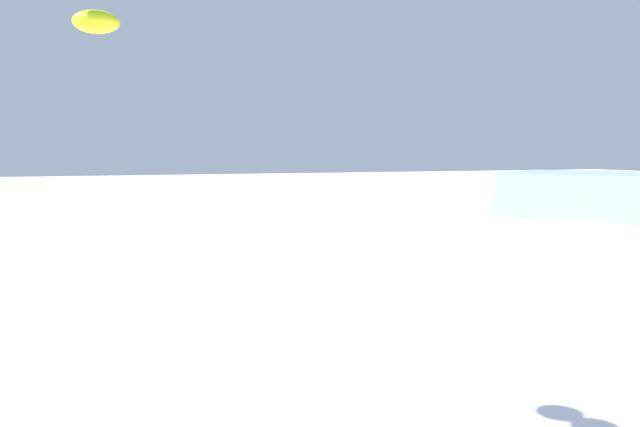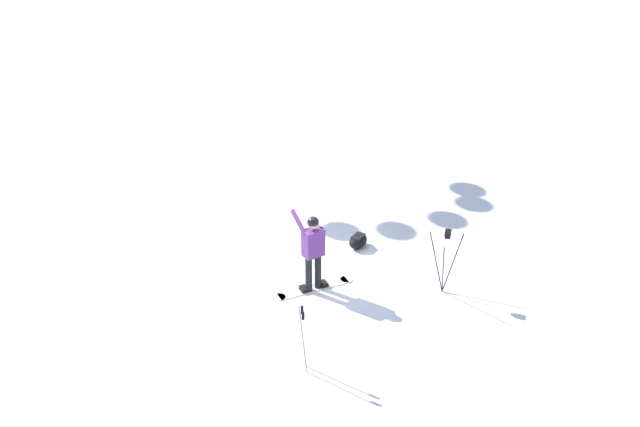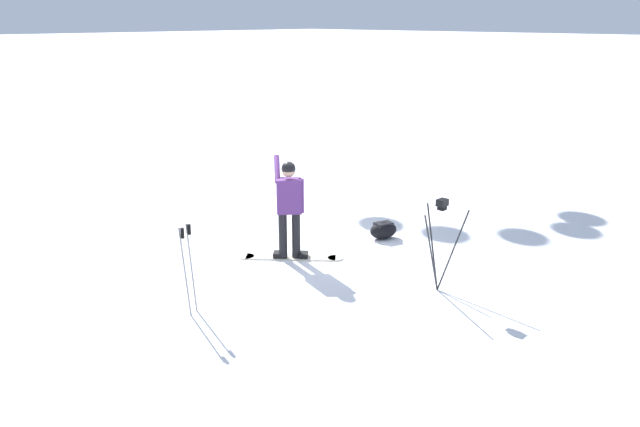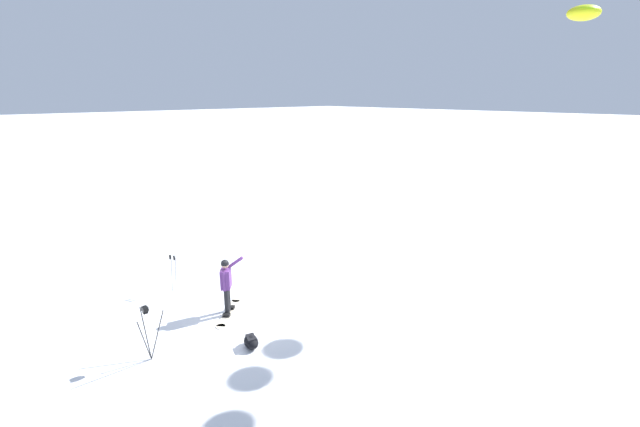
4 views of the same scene
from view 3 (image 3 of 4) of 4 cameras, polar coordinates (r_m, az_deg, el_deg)
ground_plane at (r=11.17m, az=-2.26°, el=-3.12°), size 300.00×300.00×0.00m
snowboarder at (r=10.40m, az=-2.80°, el=1.17°), size 0.76×0.47×1.69m
snowboard at (r=10.72m, az=-2.64°, el=-3.87°), size 1.39×1.26×0.10m
gear_bag_large at (r=11.66m, az=5.70°, el=-1.46°), size 0.49×0.61×0.31m
camera_tripod at (r=9.32m, az=10.76°, el=-1.11°), size 0.67×0.67×1.41m
ski_poles at (r=8.68m, az=-11.80°, el=-3.81°), size 0.19×0.20×1.25m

